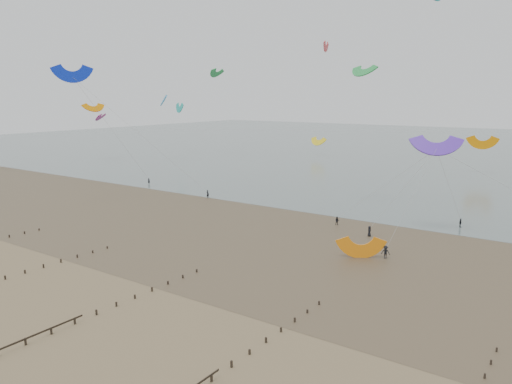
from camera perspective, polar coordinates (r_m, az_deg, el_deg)
ground at (r=61.73m, az=-17.22°, el=-11.17°), size 500.00×500.00×0.00m
sea_and_shore at (r=88.03m, az=-1.00°, el=-4.01°), size 500.00×665.00×0.03m
kitesurfer_lead at (r=113.09m, az=-5.54°, el=-0.23°), size 0.70×0.50×1.82m
kitesurfers at (r=85.30m, az=20.18°, el=-4.61°), size 123.67×26.97×1.89m
grounded_kite at (r=73.24m, az=11.85°, el=-7.37°), size 7.45×6.99×3.26m
kites_airborne at (r=134.04m, az=12.14°, el=9.74°), size 248.39×114.85×41.71m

